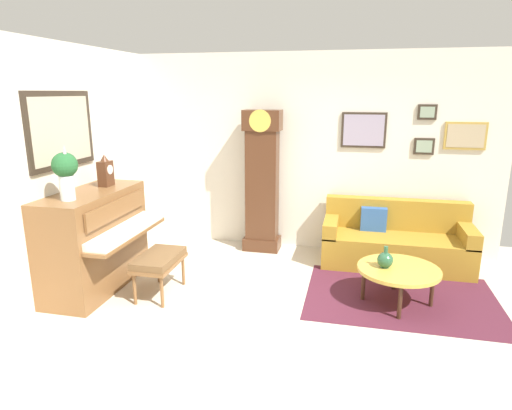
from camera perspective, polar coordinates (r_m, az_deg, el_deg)
ground_plane at (r=4.59m, az=2.88°, el=-15.70°), size 6.40×6.00×0.10m
wall_left at (r=5.18m, az=-26.54°, el=3.53°), size 0.13×4.90×2.80m
wall_back at (r=6.40m, az=7.01°, el=6.71°), size 5.30×0.13×2.80m
area_rug at (r=5.33m, az=18.29°, el=-11.34°), size 2.10×1.50×0.01m
piano at (r=5.45m, az=-20.07°, el=-4.25°), size 0.87×1.44×1.16m
piano_bench at (r=5.12m, az=-12.47°, el=-7.08°), size 0.42×0.70×0.48m
grandfather_clock at (r=6.28m, az=0.81°, el=2.59°), size 0.52×0.34×2.03m
couch at (r=6.20m, az=17.62°, el=-4.52°), size 1.90×0.80×0.84m
coffee_table at (r=5.04m, az=18.02°, el=-8.08°), size 0.88×0.88×0.41m
mantel_clock at (r=5.53m, az=-18.95°, el=4.09°), size 0.13×0.18×0.38m
flower_vase at (r=4.92m, az=-23.51°, el=4.15°), size 0.26×0.26×0.58m
green_jug at (r=4.97m, az=16.42°, el=-6.84°), size 0.17×0.17×0.24m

